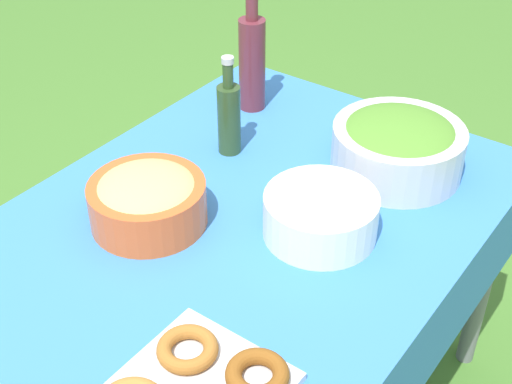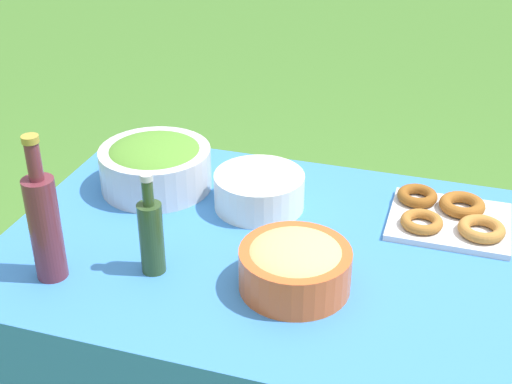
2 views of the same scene
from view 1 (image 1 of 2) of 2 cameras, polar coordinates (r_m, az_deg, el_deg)
picnic_table at (r=1.61m, az=-1.48°, el=-5.01°), size 1.30×0.92×0.71m
salad_bowl at (r=1.70m, az=11.29°, el=3.71°), size 0.31×0.31×0.14m
pasta_bowl at (r=1.53m, az=-8.68°, el=-0.55°), size 0.25×0.25×0.12m
plate_stack at (r=1.49m, az=5.18°, el=-1.90°), size 0.24×0.24×0.10m
olive_oil_bottle at (r=1.73m, az=-2.18°, el=6.11°), size 0.06×0.06×0.25m
wine_bottle at (r=1.91m, az=-0.32°, el=10.52°), size 0.07×0.07×0.35m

